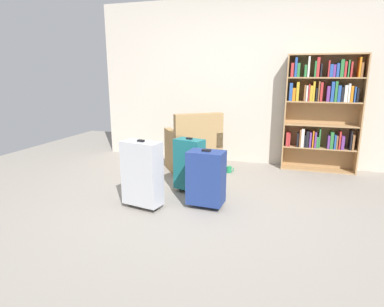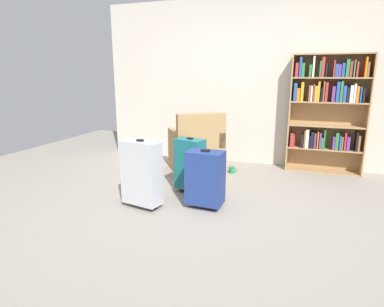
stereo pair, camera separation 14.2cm
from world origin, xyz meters
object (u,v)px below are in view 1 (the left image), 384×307
Objects in this scene: armchair at (193,150)px; mug at (229,169)px; suitcase_navy_blue at (206,177)px; suitcase_teal at (189,164)px; bookshelf at (322,108)px; suitcase_silver at (142,173)px.

armchair reaches higher than mug.
suitcase_navy_blue is 0.94× the size of suitcase_teal.
armchair is 0.61m from mug.
mug is (0.54, 0.06, -0.27)m from armchair.
armchair is at bearing -160.95° from bookshelf.
bookshelf is 2.48× the size of suitcase_teal.
armchair is 1.52m from suitcase_silver.
suitcase_silver reaches higher than mug.
bookshelf is 2.00m from armchair.
bookshelf is at bearing 44.01° from suitcase_teal.
suitcase_teal is (0.23, -0.90, 0.04)m from armchair.
mug is at bearing 67.69° from suitcase_silver.
suitcase_silver is (-1.90, -2.14, -0.55)m from bookshelf.
armchair is at bearing 85.94° from suitcase_silver.
suitcase_teal is at bearing 61.65° from suitcase_silver.
suitcase_silver is (-0.11, -1.52, 0.08)m from armchair.
mug is 0.17× the size of suitcase_teal.
suitcase_navy_blue reaches higher than mug.
suitcase_navy_blue is (-1.25, -1.91, -0.61)m from bookshelf.
suitcase_teal is (-0.31, -0.96, 0.31)m from mug.
armchair is at bearing -173.20° from mug.
bookshelf is at bearing 56.67° from suitcase_navy_blue.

